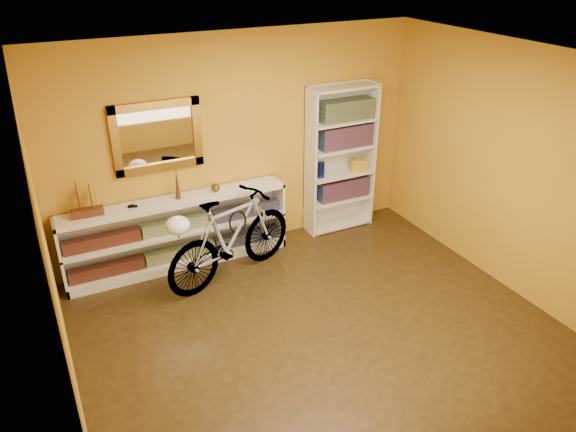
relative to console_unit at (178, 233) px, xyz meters
name	(u,v)px	position (x,y,z in m)	size (l,w,h in m)	color
floor	(319,331)	(0.87, -1.81, -0.43)	(4.50, 4.00, 0.01)	black
ceiling	(328,62)	(0.87, -1.81, 2.18)	(4.50, 4.00, 0.01)	silver
back_wall	(239,145)	(0.87, 0.19, 0.88)	(4.50, 0.01, 2.60)	#BA821B
left_wall	(51,274)	(-1.38, -1.81, 0.88)	(0.01, 4.00, 2.60)	#BA821B
right_wall	(511,170)	(3.13, -1.81, 0.88)	(0.01, 4.00, 2.60)	#BA821B
gilt_mirror	(157,137)	(-0.08, 0.15, 1.12)	(0.98, 0.06, 0.78)	#8E6019
wall_socket	(306,210)	(1.77, 0.17, -0.17)	(0.09, 0.01, 0.09)	silver
console_unit	(178,233)	(0.00, 0.00, 0.00)	(2.60, 0.35, 0.85)	silver
cd_row_lower	(180,252)	(0.00, -0.02, -0.26)	(2.50, 0.13, 0.14)	black
cd_row_upper	(177,225)	(0.00, -0.02, 0.11)	(2.50, 0.13, 0.14)	navy
model_ship	(84,199)	(-0.94, 0.00, 0.62)	(0.34, 0.13, 0.40)	#431F12
toy_car	(133,207)	(-0.46, 0.00, 0.43)	(0.00, 0.00, 0.00)	black
bronze_ornament	(177,184)	(0.05, 0.00, 0.61)	(0.06, 0.06, 0.36)	#54381C
decorative_orb	(216,187)	(0.49, 0.00, 0.47)	(0.10, 0.10, 0.10)	#54381C
bookcase	(340,159)	(2.18, 0.03, 0.52)	(0.90, 0.30, 1.90)	silver
book_row_a	(342,188)	(2.23, 0.03, 0.12)	(0.70, 0.22, 0.26)	maroon
book_row_b	(345,136)	(2.23, 0.03, 0.83)	(0.70, 0.22, 0.28)	maroon
book_row_c	(346,110)	(2.23, 0.03, 1.16)	(0.70, 0.22, 0.25)	navy
travel_mug	(321,170)	(1.89, 0.01, 0.44)	(0.09, 0.09, 0.20)	navy
red_tin	(327,115)	(1.98, 0.06, 1.13)	(0.14, 0.14, 0.17)	maroon
yellow_bag	(358,165)	(2.43, -0.01, 0.42)	(0.20, 0.13, 0.16)	gold
bicycle	(231,237)	(0.46, -0.52, 0.09)	(1.74, 0.45, 1.02)	silver
helmet	(178,226)	(-0.17, -0.72, 0.47)	(0.25, 0.24, 0.19)	white
u_lock	(238,222)	(0.56, -0.49, 0.24)	(0.21, 0.21, 0.02)	black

